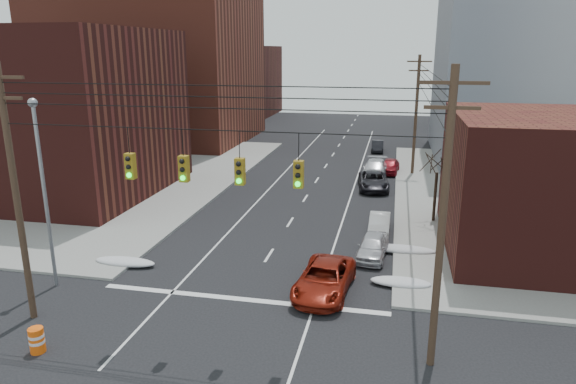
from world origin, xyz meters
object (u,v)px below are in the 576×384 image
at_px(lot_car_c, 102,184).
at_px(lot_car_d, 91,179).
at_px(lot_car_b, 141,170).
at_px(construction_barrel, 37,340).
at_px(parked_car_d, 375,169).
at_px(red_pickup, 324,279).
at_px(parked_car_b, 379,224).
at_px(parked_car_f, 377,146).
at_px(lot_car_a, 117,192).
at_px(parked_car_e, 390,166).
at_px(parked_car_a, 373,247).
at_px(parked_car_c, 373,181).

height_order(lot_car_c, lot_car_d, lot_car_d).
distance_m(lot_car_b, construction_barrel, 27.82).
bearing_deg(parked_car_d, lot_car_c, -152.30).
relative_size(red_pickup, lot_car_d, 1.27).
xyz_separation_m(lot_car_c, lot_car_d, (-1.73, 1.08, 0.05)).
bearing_deg(parked_car_b, lot_car_d, 166.44).
relative_size(parked_car_b, construction_barrel, 3.59).
distance_m(parked_car_b, parked_car_f, 27.73).
distance_m(lot_car_c, construction_barrel, 23.74).
bearing_deg(parked_car_d, parked_car_f, 94.17).
bearing_deg(parked_car_f, lot_car_a, -129.64).
xyz_separation_m(red_pickup, parked_car_d, (1.31, 24.12, 0.06)).
relative_size(parked_car_b, parked_car_f, 0.98).
bearing_deg(parked_car_e, parked_car_a, -86.52).
bearing_deg(parked_car_f, red_pickup, -93.81).
height_order(parked_car_b, lot_car_d, lot_car_d).
height_order(parked_car_b, parked_car_d, parked_car_d).
xyz_separation_m(parked_car_a, parked_car_d, (-0.76, 19.20, 0.12)).
height_order(lot_car_b, lot_car_d, lot_car_b).
bearing_deg(lot_car_a, parked_car_e, -73.66).
bearing_deg(lot_car_d, parked_car_e, -58.24).
bearing_deg(parked_car_e, lot_car_c, -147.41).
bearing_deg(parked_car_d, lot_car_d, -156.20).
distance_m(parked_car_a, lot_car_c, 24.28).
xyz_separation_m(parked_car_f, lot_car_c, (-21.44, -22.74, 0.18)).
height_order(parked_car_a, parked_car_f, parked_car_a).
bearing_deg(lot_car_b, red_pickup, -137.55).
bearing_deg(parked_car_e, parked_car_f, 103.52).
distance_m(red_pickup, parked_car_c, 19.99).
bearing_deg(lot_car_c, red_pickup, -99.74).
distance_m(parked_car_d, parked_car_e, 2.42).
height_order(parked_car_e, lot_car_d, lot_car_d).
height_order(red_pickup, lot_car_c, red_pickup).
distance_m(parked_car_a, lot_car_b, 25.64).
distance_m(parked_car_c, construction_barrel, 29.68).
relative_size(parked_car_e, lot_car_a, 1.07).
distance_m(parked_car_b, lot_car_b, 23.80).
bearing_deg(parked_car_e, lot_car_a, -140.68).
height_order(parked_car_d, parked_car_e, parked_car_d).
relative_size(parked_car_b, lot_car_b, 0.65).
xyz_separation_m(parked_car_b, parked_car_e, (0.34, 16.99, 0.08)).
bearing_deg(parked_car_a, parked_car_e, 93.68).
height_order(parked_car_f, lot_car_d, lot_car_d).
height_order(parked_car_a, parked_car_c, parked_car_c).
bearing_deg(lot_car_d, parked_car_b, -95.96).
distance_m(red_pickup, parked_car_f, 36.87).
bearing_deg(parked_car_d, construction_barrel, -107.24).
xyz_separation_m(lot_car_c, construction_barrel, (10.14, -21.47, -0.27)).
distance_m(lot_car_c, lot_car_d, 2.04).
bearing_deg(parked_car_d, lot_car_a, -145.08).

